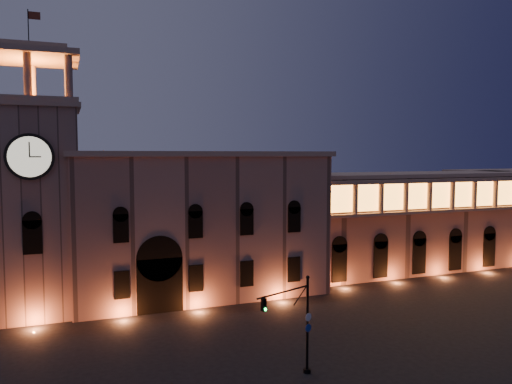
% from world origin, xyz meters
% --- Properties ---
extents(ground, '(160.00, 160.00, 0.00)m').
position_xyz_m(ground, '(0.00, 0.00, 0.00)').
color(ground, black).
rests_on(ground, ground).
extents(government_building, '(30.80, 12.80, 17.60)m').
position_xyz_m(government_building, '(-2.08, 21.93, 8.77)').
color(government_building, '#90695E').
rests_on(government_building, ground).
extents(clock_tower, '(9.80, 9.80, 32.40)m').
position_xyz_m(clock_tower, '(-20.50, 20.98, 12.50)').
color(clock_tower, '#90695E').
rests_on(clock_tower, ground).
extents(colonnade_wing, '(40.60, 11.50, 14.50)m').
position_xyz_m(colonnade_wing, '(32.00, 23.92, 7.33)').
color(colonnade_wing, '#8B6459').
rests_on(colonnade_wing, ground).
extents(secondary_building, '(20.00, 12.00, 14.00)m').
position_xyz_m(secondary_building, '(58.00, 30.00, 7.00)').
color(secondary_building, '#8B6459').
rests_on(secondary_building, ground).
extents(traffic_light, '(5.34, 2.37, 7.81)m').
position_xyz_m(traffic_light, '(-0.70, -3.48, 4.10)').
color(traffic_light, black).
rests_on(traffic_light, ground).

